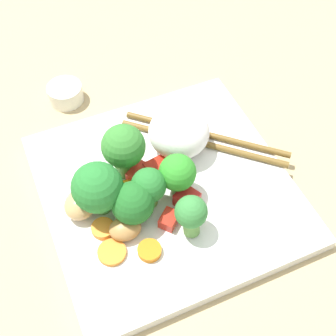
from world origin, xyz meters
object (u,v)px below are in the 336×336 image
at_px(square_plate, 167,190).
at_px(carrot_slice_1, 103,229).
at_px(broccoli_floret_1, 189,215).
at_px(sauce_cup, 65,93).
at_px(chopstick_pair, 205,139).
at_px(rice_mound, 179,132).

relative_size(square_plate, carrot_slice_1, 11.06).
xyz_separation_m(broccoli_floret_1, sauce_cup, (0.26, 0.06, -0.04)).
bearing_deg(chopstick_pair, square_plate, 73.90).
height_order(rice_mound, carrot_slice_1, rice_mound).
relative_size(broccoli_floret_1, chopstick_pair, 0.31).
bearing_deg(rice_mound, square_plate, 141.36).
bearing_deg(square_plate, carrot_slice_1, 106.08).
bearing_deg(square_plate, rice_mound, -38.64).
distance_m(square_plate, sauce_cup, 0.21).
bearing_deg(square_plate, sauce_cup, 17.29).
distance_m(carrot_slice_1, chopstick_pair, 0.17).
distance_m(square_plate, carrot_slice_1, 0.09).
relative_size(square_plate, broccoli_floret_1, 5.18).
bearing_deg(broccoli_floret_1, sauce_cup, 12.77).
bearing_deg(carrot_slice_1, sauce_cup, -6.14).
bearing_deg(square_plate, broccoli_floret_1, 177.33).
bearing_deg(sauce_cup, chopstick_pair, -139.76).
distance_m(square_plate, broccoli_floret_1, 0.07).
bearing_deg(square_plate, chopstick_pair, -59.15).
distance_m(carrot_slice_1, sauce_cup, 0.23).
bearing_deg(rice_mound, broccoli_floret_1, 159.69).
relative_size(broccoli_floret_1, carrot_slice_1, 2.14).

